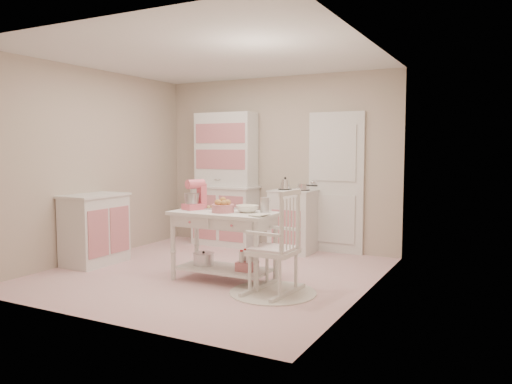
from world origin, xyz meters
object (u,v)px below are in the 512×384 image
hutch (225,179)px  stove (294,221)px  work_table (224,246)px  base_cabinet (95,229)px  rocking_chair (273,241)px  stand_mixer (194,195)px  bread_basket (223,208)px

hutch → stove: (1.20, -0.05, -0.58)m
work_table → base_cabinet: bearing=-178.6°
rocking_chair → stand_mixer: 1.22m
stove → work_table: stove is taller
hutch → base_cabinet: bearing=-113.2°
base_cabinet → stand_mixer: stand_mixer is taller
stove → base_cabinet: (-2.03, -1.89, 0.00)m
hutch → bread_basket: 2.26m
rocking_chair → work_table: 0.74m
base_cabinet → rocking_chair: rocking_chair is taller
stove → rocking_chair: (0.63, -2.02, 0.09)m
hutch → base_cabinet: 2.19m
rocking_chair → hutch: bearing=137.0°
stove → rocking_chair: 2.11m
base_cabinet → bread_basket: 2.01m
stove → rocking_chair: rocking_chair is taller
stove → bread_basket: bearing=-91.7°
stove → work_table: (-0.08, -1.84, -0.06)m
rocking_chair → stove: bearing=112.9°
hutch → stove: bearing=-2.4°
stove → base_cabinet: 2.77m
hutch → stove: hutch is taller
rocking_chair → stand_mixer: size_ratio=3.24×
base_cabinet → work_table: base_cabinet is taller
bread_basket → stand_mixer: bearing=171.0°
hutch → stove: size_ratio=2.26×
stand_mixer → bread_basket: stand_mixer is taller
hutch → bread_basket: (1.14, -1.94, -0.19)m
hutch → rocking_chair: size_ratio=1.89×
rocking_chair → work_table: size_ratio=0.92×
base_cabinet → stand_mixer: size_ratio=2.71×
rocking_chair → bread_basket: size_ratio=4.40×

